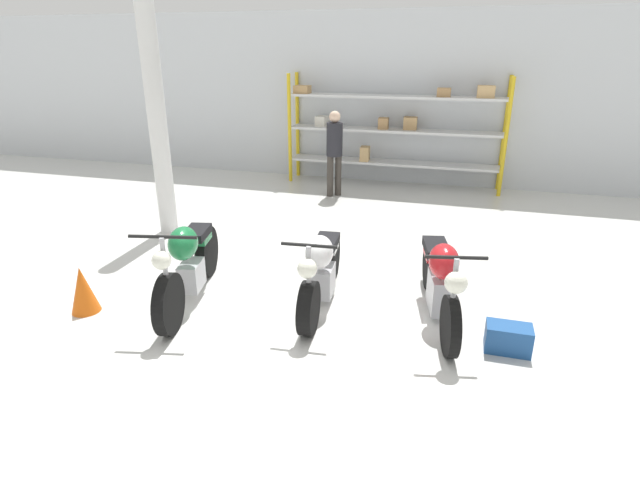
{
  "coord_description": "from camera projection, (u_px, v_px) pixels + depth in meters",
  "views": [
    {
      "loc": [
        1.52,
        -4.92,
        2.83
      ],
      "look_at": [
        0.0,
        0.4,
        0.7
      ],
      "focal_mm": 28.0,
      "sensor_mm": 36.0,
      "label": 1
    }
  ],
  "objects": [
    {
      "name": "motorcycle_white",
      "position": [
        321.0,
        269.0,
        5.79
      ],
      "size": [
        0.58,
        1.97,
        1.0
      ],
      "rotation": [
        0.0,
        0.0,
        -1.48
      ],
      "color": "black",
      "rests_on": "ground_plane"
    },
    {
      "name": "ground_plane",
      "position": [
        311.0,
        308.0,
        5.83
      ],
      "size": [
        30.0,
        30.0,
        0.0
      ],
      "primitive_type": "plane",
      "color": "silver"
    },
    {
      "name": "toolbox",
      "position": [
        508.0,
        338.0,
        4.96
      ],
      "size": [
        0.44,
        0.26,
        0.28
      ],
      "color": "#1E4C8C",
      "rests_on": "ground_plane"
    },
    {
      "name": "traffic_cone",
      "position": [
        83.0,
        290.0,
        5.66
      ],
      "size": [
        0.32,
        0.32,
        0.55
      ],
      "color": "orange",
      "rests_on": "ground_plane"
    },
    {
      "name": "motorcycle_green",
      "position": [
        188.0,
        263.0,
        5.82
      ],
      "size": [
        0.78,
        2.1,
        1.08
      ],
      "rotation": [
        0.0,
        0.0,
        -1.35
      ],
      "color": "black",
      "rests_on": "ground_plane"
    },
    {
      "name": "shelving_rack",
      "position": [
        393.0,
        127.0,
        10.61
      ],
      "size": [
        4.59,
        0.63,
        2.34
      ],
      "color": "gold",
      "rests_on": "ground_plane"
    },
    {
      "name": "motorcycle_red",
      "position": [
        440.0,
        278.0,
        5.46
      ],
      "size": [
        0.7,
        2.07,
        1.03
      ],
      "rotation": [
        0.0,
        0.0,
        -1.36
      ],
      "color": "black",
      "rests_on": "ground_plane"
    },
    {
      "name": "support_pillar",
      "position": [
        157.0,
        121.0,
        7.62
      ],
      "size": [
        0.28,
        0.28,
        3.6
      ],
      "color": "silver",
      "rests_on": "ground_plane"
    },
    {
      "name": "back_wall",
      "position": [
        394.0,
        99.0,
        10.77
      ],
      "size": [
        30.0,
        0.08,
        3.6
      ],
      "color": "silver",
      "rests_on": "ground_plane"
    },
    {
      "name": "person_browsing",
      "position": [
        334.0,
        147.0,
        9.91
      ],
      "size": [
        0.45,
        0.45,
        1.7
      ],
      "rotation": [
        0.0,
        0.0,
        2.25
      ],
      "color": "#38332D",
      "rests_on": "ground_plane"
    }
  ]
}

